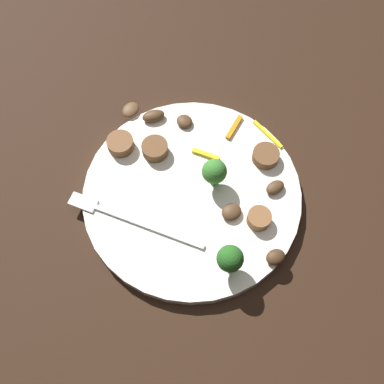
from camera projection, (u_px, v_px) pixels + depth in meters
name	position (u px, v px, depth m)	size (l,w,h in m)	color
ground_plane	(192.00, 197.00, 0.58)	(1.40, 1.40, 0.00)	black
plate	(192.00, 195.00, 0.58)	(0.28, 0.28, 0.02)	white
fork	(125.00, 218.00, 0.55)	(0.18, 0.04, 0.00)	silver
broccoli_floret_0	(230.00, 259.00, 0.50)	(0.03, 0.03, 0.05)	#296420
broccoli_floret_1	(214.00, 172.00, 0.55)	(0.03, 0.03, 0.05)	#408630
sausage_slice_0	(259.00, 218.00, 0.55)	(0.03, 0.03, 0.02)	brown
sausage_slice_1	(155.00, 149.00, 0.59)	(0.03, 0.03, 0.02)	brown
sausage_slice_2	(120.00, 144.00, 0.59)	(0.04, 0.04, 0.02)	brown
sausage_slice_3	(266.00, 156.00, 0.58)	(0.04, 0.04, 0.01)	brown
mushroom_0	(275.00, 187.00, 0.57)	(0.03, 0.02, 0.01)	#4C331E
mushroom_1	(185.00, 121.00, 0.61)	(0.02, 0.02, 0.01)	#4C331E
mushroom_2	(131.00, 110.00, 0.62)	(0.03, 0.02, 0.01)	brown
mushroom_3	(232.00, 212.00, 0.55)	(0.03, 0.02, 0.01)	#4C331E
mushroom_4	(276.00, 257.00, 0.53)	(0.02, 0.02, 0.01)	#422B19
mushroom_5	(153.00, 116.00, 0.61)	(0.03, 0.02, 0.01)	#4C331E
pepper_strip_0	(206.00, 154.00, 0.59)	(0.04, 0.01, 0.00)	yellow
pepper_strip_1	(234.00, 127.00, 0.61)	(0.04, 0.01, 0.00)	orange
pepper_strip_3	(268.00, 134.00, 0.60)	(0.05, 0.00, 0.00)	yellow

